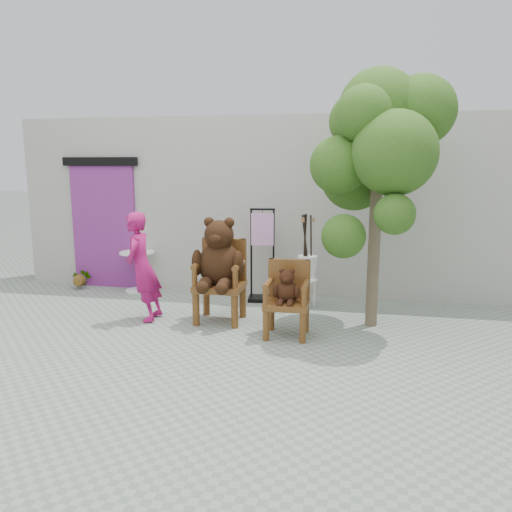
# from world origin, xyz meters

# --- Properties ---
(ground_plane) EXTENTS (60.00, 60.00, 0.00)m
(ground_plane) POSITION_xyz_m (0.00, 0.00, 0.00)
(ground_plane) COLOR gray
(ground_plane) RESTS_ON ground
(back_wall) EXTENTS (9.00, 1.00, 3.00)m
(back_wall) POSITION_xyz_m (0.00, 3.10, 1.50)
(back_wall) COLOR #ABA9A0
(back_wall) RESTS_ON ground
(doorway) EXTENTS (1.40, 0.11, 2.33)m
(doorway) POSITION_xyz_m (-3.00, 2.58, 1.16)
(doorway) COLOR #792877
(doorway) RESTS_ON ground
(chair_big) EXTENTS (0.73, 0.78, 1.49)m
(chair_big) POSITION_xyz_m (-0.42, 1.00, 0.83)
(chair_big) COLOR #512E11
(chair_big) RESTS_ON ground
(chair_small) EXTENTS (0.56, 0.51, 0.98)m
(chair_small) POSITION_xyz_m (0.59, 0.59, 0.57)
(chair_small) COLOR #512E11
(chair_small) RESTS_ON ground
(person) EXTENTS (0.40, 0.58, 1.55)m
(person) POSITION_xyz_m (-1.52, 0.84, 0.77)
(person) COLOR #A3145C
(person) RESTS_ON ground
(cafe_table) EXTENTS (0.60, 0.60, 0.70)m
(cafe_table) POSITION_xyz_m (-2.29, 2.35, 0.44)
(cafe_table) COLOR white
(cafe_table) RESTS_ON ground
(display_stand) EXTENTS (0.49, 0.40, 1.51)m
(display_stand) POSITION_xyz_m (-0.03, 2.17, 0.58)
(display_stand) COLOR black
(display_stand) RESTS_ON ground
(stool_bucket) EXTENTS (0.32, 0.32, 1.45)m
(stool_bucket) POSITION_xyz_m (0.72, 1.95, 0.64)
(stool_bucket) COLOR white
(stool_bucket) RESTS_ON ground
(tree) EXTENTS (1.85, 1.82, 3.45)m
(tree) POSITION_xyz_m (1.66, 1.22, 2.49)
(tree) COLOR #4C3E2D
(tree) RESTS_ON ground
(potted_plant) EXTENTS (0.40, 0.38, 0.37)m
(potted_plant) POSITION_xyz_m (-3.40, 2.35, 0.18)
(potted_plant) COLOR #1D3E11
(potted_plant) RESTS_ON ground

